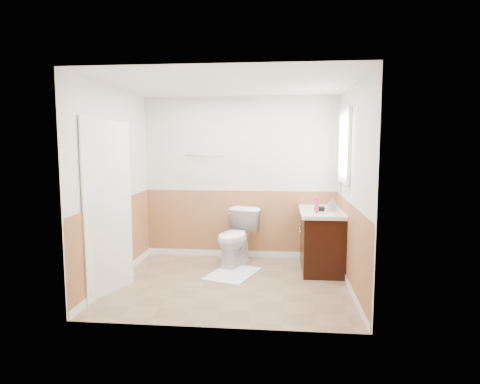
# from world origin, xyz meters

# --- Properties ---
(floor) EXTENTS (3.00, 3.00, 0.00)m
(floor) POSITION_xyz_m (0.00, 0.00, 0.00)
(floor) COLOR #8C7051
(floor) RESTS_ON ground
(ceiling) EXTENTS (3.00, 3.00, 0.00)m
(ceiling) POSITION_xyz_m (0.00, 0.00, 2.50)
(ceiling) COLOR white
(ceiling) RESTS_ON floor
(wall_back) EXTENTS (3.00, 0.00, 3.00)m
(wall_back) POSITION_xyz_m (0.00, 1.30, 1.25)
(wall_back) COLOR silver
(wall_back) RESTS_ON floor
(wall_front) EXTENTS (3.00, 0.00, 3.00)m
(wall_front) POSITION_xyz_m (0.00, -1.30, 1.25)
(wall_front) COLOR silver
(wall_front) RESTS_ON floor
(wall_left) EXTENTS (0.00, 3.00, 3.00)m
(wall_left) POSITION_xyz_m (-1.50, 0.00, 1.25)
(wall_left) COLOR silver
(wall_left) RESTS_ON floor
(wall_right) EXTENTS (0.00, 3.00, 3.00)m
(wall_right) POSITION_xyz_m (1.50, 0.00, 1.25)
(wall_right) COLOR silver
(wall_right) RESTS_ON floor
(wainscot_back) EXTENTS (3.00, 0.00, 3.00)m
(wainscot_back) POSITION_xyz_m (0.00, 1.29, 0.50)
(wainscot_back) COLOR #A57042
(wainscot_back) RESTS_ON floor
(wainscot_front) EXTENTS (3.00, 0.00, 3.00)m
(wainscot_front) POSITION_xyz_m (0.00, -1.29, 0.50)
(wainscot_front) COLOR #A57042
(wainscot_front) RESTS_ON floor
(wainscot_left) EXTENTS (0.00, 2.60, 2.60)m
(wainscot_left) POSITION_xyz_m (-1.49, 0.00, 0.50)
(wainscot_left) COLOR #A57042
(wainscot_left) RESTS_ON floor
(wainscot_right) EXTENTS (0.00, 2.60, 2.60)m
(wainscot_right) POSITION_xyz_m (1.49, 0.00, 0.50)
(wainscot_right) COLOR #A57042
(wainscot_right) RESTS_ON floor
(toilet) EXTENTS (0.69, 0.91, 0.82)m
(toilet) POSITION_xyz_m (-0.01, 0.84, 0.41)
(toilet) COLOR white
(toilet) RESTS_ON floor
(bath_mat) EXTENTS (0.78, 0.94, 0.02)m
(bath_mat) POSITION_xyz_m (-0.01, 0.36, 0.01)
(bath_mat) COLOR silver
(bath_mat) RESTS_ON floor
(vanity_cabinet) EXTENTS (0.55, 1.10, 0.80)m
(vanity_cabinet) POSITION_xyz_m (1.21, 0.78, 0.40)
(vanity_cabinet) COLOR black
(vanity_cabinet) RESTS_ON floor
(vanity_knob_left) EXTENTS (0.03, 0.03, 0.03)m
(vanity_knob_left) POSITION_xyz_m (0.91, 0.68, 0.55)
(vanity_knob_left) COLOR silver
(vanity_knob_left) RESTS_ON vanity_cabinet
(vanity_knob_right) EXTENTS (0.03, 0.03, 0.03)m
(vanity_knob_right) POSITION_xyz_m (0.91, 0.88, 0.55)
(vanity_knob_right) COLOR white
(vanity_knob_right) RESTS_ON vanity_cabinet
(countertop) EXTENTS (0.60, 1.15, 0.05)m
(countertop) POSITION_xyz_m (1.20, 0.78, 0.83)
(countertop) COLOR white
(countertop) RESTS_ON vanity_cabinet
(sink_basin) EXTENTS (0.36, 0.36, 0.02)m
(sink_basin) POSITION_xyz_m (1.21, 0.93, 0.86)
(sink_basin) COLOR silver
(sink_basin) RESTS_ON countertop
(faucet) EXTENTS (0.02, 0.02, 0.14)m
(faucet) POSITION_xyz_m (1.39, 0.93, 0.92)
(faucet) COLOR silver
(faucet) RESTS_ON countertop
(lotion_bottle) EXTENTS (0.05, 0.05, 0.22)m
(lotion_bottle) POSITION_xyz_m (1.11, 0.46, 0.96)
(lotion_bottle) COLOR #CC3469
(lotion_bottle) RESTS_ON countertop
(soap_dispenser) EXTENTS (0.11, 0.11, 0.19)m
(soap_dispenser) POSITION_xyz_m (1.33, 0.65, 0.94)
(soap_dispenser) COLOR #8F98A1
(soap_dispenser) RESTS_ON countertop
(hair_dryer_body) EXTENTS (0.14, 0.07, 0.07)m
(hair_dryer_body) POSITION_xyz_m (1.16, 0.65, 0.89)
(hair_dryer_body) COLOR black
(hair_dryer_body) RESTS_ON countertop
(hair_dryer_handle) EXTENTS (0.03, 0.03, 0.07)m
(hair_dryer_handle) POSITION_xyz_m (1.13, 0.69, 0.86)
(hair_dryer_handle) COLOR black
(hair_dryer_handle) RESTS_ON countertop
(mirror_panel) EXTENTS (0.02, 0.35, 0.90)m
(mirror_panel) POSITION_xyz_m (1.48, 1.10, 1.55)
(mirror_panel) COLOR silver
(mirror_panel) RESTS_ON wall_right
(window_frame) EXTENTS (0.04, 0.80, 1.00)m
(window_frame) POSITION_xyz_m (1.47, 0.59, 1.75)
(window_frame) COLOR white
(window_frame) RESTS_ON wall_right
(window_glass) EXTENTS (0.01, 0.70, 0.90)m
(window_glass) POSITION_xyz_m (1.49, 0.59, 1.75)
(window_glass) COLOR white
(window_glass) RESTS_ON wall_right
(door) EXTENTS (0.29, 0.78, 2.04)m
(door) POSITION_xyz_m (-1.40, -0.45, 1.02)
(door) COLOR white
(door) RESTS_ON wall_left
(door_frame) EXTENTS (0.02, 0.92, 2.10)m
(door_frame) POSITION_xyz_m (-1.48, -0.45, 1.03)
(door_frame) COLOR white
(door_frame) RESTS_ON wall_left
(door_knob) EXTENTS (0.06, 0.06, 0.06)m
(door_knob) POSITION_xyz_m (-1.34, -0.12, 0.95)
(door_knob) COLOR silver
(door_knob) RESTS_ON door
(towel_bar) EXTENTS (0.62, 0.02, 0.02)m
(towel_bar) POSITION_xyz_m (-0.55, 1.25, 1.60)
(towel_bar) COLOR silver
(towel_bar) RESTS_ON wall_back
(tp_holder_bar) EXTENTS (0.14, 0.02, 0.02)m
(tp_holder_bar) POSITION_xyz_m (-0.10, 1.23, 0.70)
(tp_holder_bar) COLOR silver
(tp_holder_bar) RESTS_ON wall_back
(tp_roll) EXTENTS (0.10, 0.11, 0.11)m
(tp_roll) POSITION_xyz_m (-0.10, 1.23, 0.70)
(tp_roll) COLOR white
(tp_roll) RESTS_ON tp_holder_bar
(tp_sheet) EXTENTS (0.10, 0.01, 0.16)m
(tp_sheet) POSITION_xyz_m (-0.10, 1.23, 0.59)
(tp_sheet) COLOR white
(tp_sheet) RESTS_ON tp_roll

